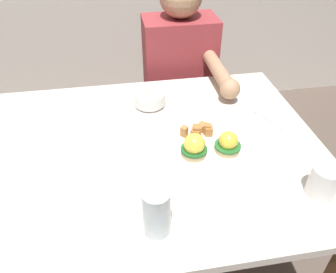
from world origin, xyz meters
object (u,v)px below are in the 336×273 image
Objects in this scene: water_glass_near at (156,215)px; eggs_benedict_plate at (209,148)px; coffee_mug at (325,181)px; fruit_bowl at (149,99)px; fork at (265,117)px; diner_person at (181,80)px; dining_table at (144,172)px.

eggs_benedict_plate is at bearing 51.87° from water_glass_near.
fruit_bowl is at bearing 127.97° from coffee_mug.
fruit_bowl is 0.58m from water_glass_near.
fork is 0.13× the size of diner_person.
fruit_bowl is 0.79× the size of fork.
fork is 0.64m from water_glass_near.
eggs_benedict_plate is 1.95× the size of water_glass_near.
fork is at bearing 90.60° from coffee_mug.
fork is at bearing -20.53° from fruit_bowl.
fruit_bowl is 0.11× the size of diner_person.
water_glass_near is (-0.47, -0.04, 0.01)m from coffee_mug.
water_glass_near is at bearing -128.13° from eggs_benedict_plate.
eggs_benedict_plate is 0.35m from coffee_mug.
eggs_benedict_plate is 2.42× the size of coffee_mug.
fork reaches higher than dining_table.
diner_person reaches higher than eggs_benedict_plate.
eggs_benedict_plate is 0.34m from water_glass_near.
dining_table is at bearing 89.74° from water_glass_near.
water_glass_near is 0.97m from diner_person.
dining_table is 7.91× the size of fork.
water_glass_near is at bearing -174.64° from coffee_mug.
eggs_benedict_plate is at bearing -64.36° from fruit_bowl.
dining_table is at bearing 149.41° from coffee_mug.
diner_person reaches higher than water_glass_near.
coffee_mug reaches higher than fork.
diner_person is (0.04, 0.66, -0.11)m from eggs_benedict_plate.
diner_person is (0.20, 0.34, -0.12)m from fruit_bowl.
water_glass_near is at bearing -90.26° from dining_table.
coffee_mug is 0.10× the size of diner_person.
fruit_bowl is (-0.15, 0.32, 0.00)m from eggs_benedict_plate.
diner_person reaches higher than dining_table.
diner_person is at bearing 86.16° from eggs_benedict_plate.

